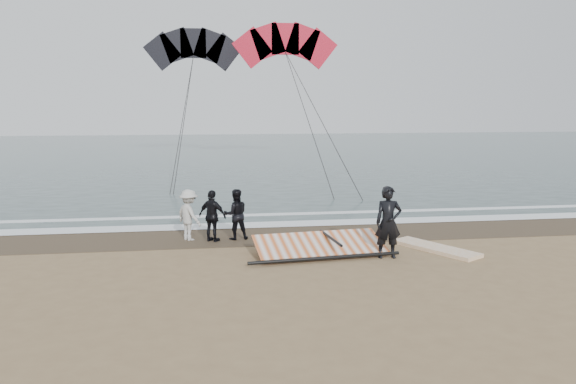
{
  "coord_description": "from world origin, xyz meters",
  "views": [
    {
      "loc": [
        -2.38,
        -12.63,
        4.14
      ],
      "look_at": [
        -0.19,
        3.0,
        1.6
      ],
      "focal_mm": 35.0,
      "sensor_mm": 36.0,
      "label": 1
    }
  ],
  "objects_px": {
    "sail_rig": "(317,246)",
    "man_main": "(388,222)",
    "board_cream": "(297,245)",
    "board_white": "(436,248)"
  },
  "relations": [
    {
      "from": "sail_rig",
      "to": "board_white",
      "type": "bearing_deg",
      "value": -2.81
    },
    {
      "from": "board_cream",
      "to": "sail_rig",
      "type": "distance_m",
      "value": 0.92
    },
    {
      "from": "sail_rig",
      "to": "man_main",
      "type": "bearing_deg",
      "value": -21.8
    },
    {
      "from": "man_main",
      "to": "board_cream",
      "type": "xyz_separation_m",
      "value": [
        -2.22,
        1.52,
        -0.92
      ]
    },
    {
      "from": "board_white",
      "to": "man_main",
      "type": "bearing_deg",
      "value": 168.41
    },
    {
      "from": "man_main",
      "to": "board_cream",
      "type": "distance_m",
      "value": 2.85
    },
    {
      "from": "man_main",
      "to": "board_white",
      "type": "bearing_deg",
      "value": 23.64
    },
    {
      "from": "board_white",
      "to": "sail_rig",
      "type": "relative_size",
      "value": 0.63
    },
    {
      "from": "board_white",
      "to": "sail_rig",
      "type": "bearing_deg",
      "value": 146.4
    },
    {
      "from": "man_main",
      "to": "sail_rig",
      "type": "height_order",
      "value": "man_main"
    }
  ]
}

